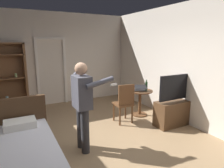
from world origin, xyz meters
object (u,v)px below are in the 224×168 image
Objects in this scene: person_blue_shirt at (83,101)px; laptop at (140,89)px; side_table at (140,98)px; suitcase_dark at (26,113)px; wooden_chair at (124,102)px; bottle_on_table at (146,86)px; bookshelf at (7,75)px; tv_flatscreen at (175,110)px.

laptop is at bearing 25.78° from person_blue_shirt.
side_table reaches higher than suitcase_dark.
wooden_chair is at bearing -160.07° from laptop.
laptop is 0.20m from bottle_on_table.
side_table is 0.38m from bottle_on_table.
bookshelf reaches higher than wooden_chair.
laptop reaches higher than suitcase_dark.
tv_flatscreen reaches higher than bottle_on_table.
bookshelf is 1.20× the size of person_blue_shirt.
suitcase_dark is (-0.84, 1.91, -0.71)m from person_blue_shirt.
side_table is at bearing 111.55° from tv_flatscreen.
person_blue_shirt is at bearing -153.77° from side_table.
bottle_on_table is at bearing 104.90° from tv_flatscreen.
bookshelf reaches higher than person_blue_shirt.
person_blue_shirt is at bearing -154.22° from laptop.
person_blue_shirt is 2.96× the size of suitcase_dark.
suitcase_dark is (-2.15, 1.20, -0.32)m from wooden_chair.
bookshelf reaches higher than side_table.
bottle_on_table is 0.53× the size of suitcase_dark.
wooden_chair is at bearing -167.07° from bottle_on_table.
bookshelf is at bearing 147.49° from bottle_on_table.
laptop is 0.25× the size of person_blue_shirt.
side_table is 2.41× the size of bottle_on_table.
bookshelf is 3.41m from wooden_chair.
bottle_on_table is at bearing -22.46° from suitcase_dark.
side_table is 2.97m from suitcase_dark.
tv_flatscreen is 1.00m from side_table.
bookshelf is 3.90m from bottle_on_table.
person_blue_shirt is (1.17, -2.98, -0.12)m from bookshelf.
wooden_chair reaches higher than side_table.
person_blue_shirt reaches higher than laptop.
person_blue_shirt reaches higher than tv_flatscreen.
bookshelf reaches higher than bottle_on_table.
tv_flatscreen is (3.51, -2.93, -0.68)m from bookshelf.
suitcase_dark is (0.34, -1.07, -0.83)m from bookshelf.
laptop is at bearing 114.87° from tv_flatscreen.
bottle_on_table is 2.29m from person_blue_shirt.
person_blue_shirt reaches higher than bottle_on_table.
bookshelf is at bearing 104.06° from suitcase_dark.
tv_flatscreen is at bearing -39.91° from bookshelf.
tv_flatscreen is 2.25× the size of suitcase_dark.
bookshelf is 3.21m from person_blue_shirt.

